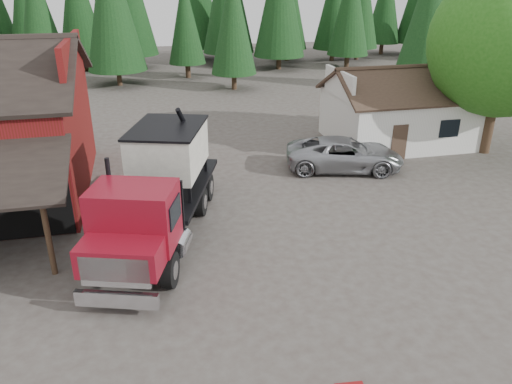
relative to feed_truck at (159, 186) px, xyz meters
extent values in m
plane|color=#433A34|center=(1.78, -4.03, -2.16)|extent=(120.00, 120.00, 0.00)
cube|color=maroon|center=(-3.22, 5.97, 3.84)|extent=(0.25, 7.00, 2.00)
cylinder|color=#382619|center=(-3.82, -1.93, -0.76)|extent=(0.20, 0.20, 2.80)
cube|color=silver|center=(14.78, 8.97, -0.66)|extent=(8.00, 6.00, 3.00)
cube|color=#38281E|center=(14.78, 7.47, 1.59)|extent=(8.60, 3.42, 1.80)
cube|color=#38281E|center=(14.78, 10.47, 1.59)|extent=(8.60, 3.42, 1.80)
cube|color=silver|center=(10.78, 8.97, 1.59)|extent=(0.20, 4.20, 1.50)
cube|color=silver|center=(18.78, 8.97, 1.59)|extent=(0.20, 4.20, 1.50)
cube|color=#38281E|center=(13.28, 5.95, -1.16)|extent=(0.90, 0.06, 2.00)
cube|color=black|center=(16.28, 5.95, -0.56)|extent=(1.20, 0.06, 1.00)
cylinder|color=#382619|center=(18.78, 5.97, -0.56)|extent=(0.60, 0.60, 3.20)
sphere|color=#205F15|center=(18.78, 5.97, 4.04)|extent=(8.00, 8.00, 8.00)
sphere|color=#205F15|center=(17.58, 6.77, 2.84)|extent=(4.40, 4.40, 4.40)
cylinder|color=#382619|center=(7.78, 25.97, -1.36)|extent=(0.44, 0.44, 1.60)
cone|color=black|center=(7.78, 25.97, 3.74)|extent=(3.96, 3.96, 9.00)
cylinder|color=#382619|center=(23.78, 21.97, -1.36)|extent=(0.44, 0.44, 1.60)
cone|color=black|center=(23.78, 21.97, 4.74)|extent=(4.84, 4.84, 11.00)
cylinder|color=#382619|center=(-2.22, 29.97, -1.36)|extent=(0.44, 0.44, 1.60)
cone|color=black|center=(-2.22, 29.97, 5.24)|extent=(5.28, 5.28, 12.00)
cylinder|color=black|center=(-2.18, -2.85, -1.54)|extent=(0.75, 1.29, 1.23)
cylinder|color=black|center=(0.06, -3.58, -1.54)|extent=(0.75, 1.29, 1.23)
cylinder|color=black|center=(-0.51, 2.25, -1.54)|extent=(0.75, 1.29, 1.23)
cylinder|color=black|center=(1.72, 1.52, -1.54)|extent=(0.75, 1.29, 1.23)
cylinder|color=black|center=(-0.02, 3.74, -1.54)|extent=(0.75, 1.29, 1.23)
cylinder|color=black|center=(2.21, 3.01, -1.54)|extent=(0.75, 1.29, 1.23)
cube|color=black|center=(0.05, 0.19, -1.10)|extent=(4.16, 9.53, 0.45)
cube|color=silver|center=(-1.60, -4.87, -1.54)|extent=(2.51, 0.99, 0.50)
cube|color=silver|center=(-1.56, -4.76, -0.65)|extent=(2.06, 0.77, 1.01)
cube|color=maroon|center=(-1.35, -4.12, -0.48)|extent=(2.84, 2.16, 0.95)
cube|color=maroon|center=(-0.90, -2.74, 0.14)|extent=(3.14, 2.64, 2.07)
cube|color=black|center=(-1.18, -3.59, 0.47)|extent=(2.26, 0.81, 1.01)
cylinder|color=black|center=(-1.65, -1.44, 0.75)|extent=(0.20, 0.20, 2.01)
cube|color=black|center=(-0.56, -1.68, 0.08)|extent=(2.65, 0.98, 1.79)
cube|color=black|center=(0.54, 1.67, -0.79)|extent=(4.73, 7.05, 0.18)
cube|color=silver|center=(0.54, 1.67, 0.86)|extent=(3.59, 4.31, 1.79)
cone|color=silver|center=(0.54, 1.67, -0.26)|extent=(3.10, 3.10, 0.78)
cube|color=black|center=(0.54, 1.67, 1.78)|extent=(3.73, 4.45, 0.09)
cylinder|color=black|center=(1.66, 2.95, 0.75)|extent=(1.52, 2.18, 3.41)
cube|color=maroon|center=(0.73, 4.44, -0.48)|extent=(0.92, 1.06, 0.50)
cylinder|color=silver|center=(0.55, -2.45, -1.21)|extent=(0.94, 1.26, 0.63)
imported|color=#9B9DA2|center=(9.78, 5.23, -1.31)|extent=(6.60, 4.26, 1.69)
camera|label=1|loc=(-0.30, -17.84, 7.45)|focal=35.00mm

